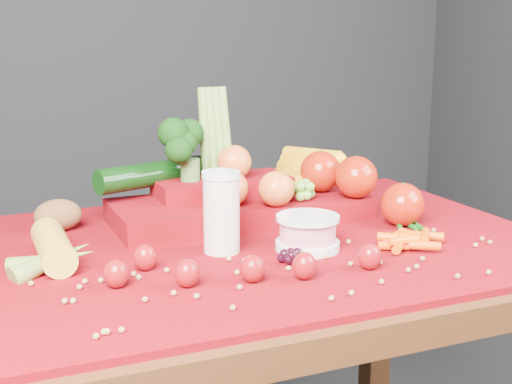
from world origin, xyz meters
name	(u,v)px	position (x,y,z in m)	size (l,w,h in m)	color
table	(260,294)	(0.00, 0.00, 0.66)	(1.10, 0.80, 0.75)	#341C0C
red_cloth	(260,243)	(0.00, 0.00, 0.76)	(1.05, 0.75, 0.01)	#74030A
milk_glass	(221,209)	(-0.09, -0.04, 0.84)	(0.07, 0.07, 0.15)	beige
yogurt_bowl	(308,231)	(0.06, -0.08, 0.80)	(0.11, 0.11, 0.06)	silver
strawberry_scatter	(230,264)	(-0.13, -0.17, 0.79)	(0.44, 0.18, 0.05)	maroon
dark_grape_cluster	(294,255)	(0.00, -0.14, 0.78)	(0.06, 0.05, 0.03)	black
soybean_scatter	(310,271)	(0.00, -0.20, 0.77)	(0.84, 0.24, 0.01)	olive
corn_ear	(53,256)	(-0.38, -0.01, 0.78)	(0.18, 0.23, 0.06)	gold
potato	(58,215)	(-0.34, 0.21, 0.79)	(0.09, 0.07, 0.06)	brown
baby_carrot_pile	(410,237)	(0.24, -0.14, 0.78)	(0.17, 0.17, 0.03)	#D94D07
green_bean_pile	(403,221)	(0.31, -0.01, 0.77)	(0.14, 0.12, 0.01)	#135112
produce_mound	(255,190)	(0.05, 0.15, 0.82)	(0.61, 0.37, 0.27)	#74030A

